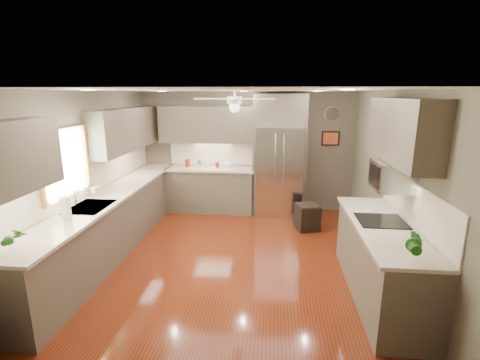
% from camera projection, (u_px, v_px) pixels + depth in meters
% --- Properties ---
extents(floor, '(5.00, 5.00, 0.00)m').
position_uv_depth(floor, '(233.00, 258.00, 5.32)').
color(floor, '#50160A').
rests_on(floor, ground).
extents(ceiling, '(5.00, 5.00, 0.00)m').
position_uv_depth(ceiling, '(232.00, 90.00, 4.72)').
color(ceiling, white).
rests_on(ceiling, ground).
extents(wall_back, '(4.50, 0.00, 4.50)m').
position_uv_depth(wall_back, '(246.00, 151.00, 7.43)').
color(wall_back, brown).
rests_on(wall_back, ground).
extents(wall_front, '(4.50, 0.00, 4.50)m').
position_uv_depth(wall_front, '(194.00, 259.00, 2.61)').
color(wall_front, brown).
rests_on(wall_front, ground).
extents(wall_left, '(0.00, 5.00, 5.00)m').
position_uv_depth(wall_left, '(84.00, 176.00, 5.23)').
color(wall_left, brown).
rests_on(wall_left, ground).
extents(wall_right, '(0.00, 5.00, 5.00)m').
position_uv_depth(wall_right, '(394.00, 183.00, 4.81)').
color(wall_right, brown).
rests_on(wall_right, ground).
extents(canister_a, '(0.12, 0.12, 0.16)m').
position_uv_depth(canister_a, '(188.00, 163.00, 7.35)').
color(canister_a, maroon).
rests_on(canister_a, back_run).
extents(canister_b, '(0.11, 0.11, 0.15)m').
position_uv_depth(canister_b, '(200.00, 164.00, 7.35)').
color(canister_b, silver).
rests_on(canister_b, back_run).
extents(canister_c, '(0.12, 0.12, 0.17)m').
position_uv_depth(canister_c, '(206.00, 163.00, 7.31)').
color(canister_c, beige).
rests_on(canister_c, back_run).
extents(canister_d, '(0.09, 0.09, 0.11)m').
position_uv_depth(canister_d, '(217.00, 165.00, 7.29)').
color(canister_d, maroon).
rests_on(canister_d, back_run).
extents(soap_bottle, '(0.11, 0.11, 0.20)m').
position_uv_depth(soap_bottle, '(97.00, 189.00, 5.28)').
color(soap_bottle, white).
rests_on(soap_bottle, left_run).
extents(potted_plant_left, '(0.17, 0.12, 0.31)m').
position_uv_depth(potted_plant_left, '(13.00, 237.00, 3.40)').
color(potted_plant_left, '#23631C').
rests_on(potted_plant_left, left_run).
extents(potted_plant_right, '(0.20, 0.17, 0.33)m').
position_uv_depth(potted_plant_right, '(416.00, 244.00, 3.21)').
color(potted_plant_right, '#23631C').
rests_on(potted_plant_right, right_run).
extents(bowl, '(0.23, 0.23, 0.05)m').
position_uv_depth(bowl, '(228.00, 167.00, 7.24)').
color(bowl, beige).
rests_on(bowl, back_run).
extents(left_run, '(0.65, 4.70, 1.45)m').
position_uv_depth(left_run, '(112.00, 221.00, 5.53)').
color(left_run, '#51483A').
rests_on(left_run, ground).
extents(back_run, '(1.85, 0.65, 1.45)m').
position_uv_depth(back_run, '(211.00, 189.00, 7.40)').
color(back_run, '#51483A').
rests_on(back_run, ground).
extents(uppers, '(4.50, 4.70, 0.95)m').
position_uv_depth(uppers, '(192.00, 131.00, 5.62)').
color(uppers, '#51483A').
rests_on(uppers, wall_left).
extents(window, '(0.05, 1.12, 0.92)m').
position_uv_depth(window, '(65.00, 163.00, 4.67)').
color(window, '#BFF2B2').
rests_on(window, wall_left).
extents(sink, '(0.50, 0.70, 0.32)m').
position_uv_depth(sink, '(90.00, 209.00, 4.80)').
color(sink, silver).
rests_on(sink, left_run).
extents(refrigerator, '(1.06, 0.75, 2.45)m').
position_uv_depth(refrigerator, '(279.00, 158.00, 7.05)').
color(refrigerator, silver).
rests_on(refrigerator, ground).
extents(right_run, '(0.70, 2.20, 1.45)m').
position_uv_depth(right_run, '(381.00, 259.00, 4.25)').
color(right_run, '#51483A').
rests_on(right_run, ground).
extents(microwave, '(0.43, 0.55, 0.34)m').
position_uv_depth(microwave, '(392.00, 176.00, 4.24)').
color(microwave, silver).
rests_on(microwave, wall_right).
extents(ceiling_fan, '(1.18, 1.18, 0.32)m').
position_uv_depth(ceiling_fan, '(235.00, 102.00, 5.05)').
color(ceiling_fan, white).
rests_on(ceiling_fan, ceiling).
extents(recessed_lights, '(2.84, 3.14, 0.01)m').
position_uv_depth(recessed_lights, '(233.00, 91.00, 5.11)').
color(recessed_lights, white).
rests_on(recessed_lights, ceiling).
extents(wall_clock, '(0.30, 0.03, 0.30)m').
position_uv_depth(wall_clock, '(332.00, 114.00, 7.06)').
color(wall_clock, white).
rests_on(wall_clock, wall_back).
extents(framed_print, '(0.36, 0.03, 0.30)m').
position_uv_depth(framed_print, '(331.00, 138.00, 7.18)').
color(framed_print, black).
rests_on(framed_print, wall_back).
extents(stool, '(0.49, 0.49, 0.47)m').
position_uv_depth(stool, '(307.00, 217.00, 6.42)').
color(stool, black).
rests_on(stool, ground).
extents(paper_towel, '(0.12, 0.12, 0.30)m').
position_uv_depth(paper_towel, '(66.00, 208.00, 4.30)').
color(paper_towel, white).
rests_on(paper_towel, left_run).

